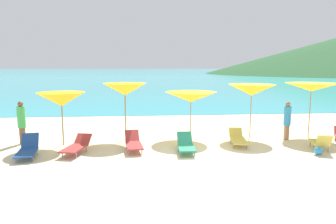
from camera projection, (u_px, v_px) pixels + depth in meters
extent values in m
cube|color=beige|center=(172.00, 116.00, 20.20)|extent=(50.00, 100.00, 0.30)
cube|color=#2DADBC|center=(144.00, 71.00, 236.27)|extent=(650.00, 440.00, 0.02)
cylinder|color=#9E7F59|center=(62.00, 121.00, 11.95)|extent=(0.05, 0.05, 1.98)
cone|color=yellow|center=(61.00, 99.00, 11.82)|extent=(1.96, 1.96, 0.55)
sphere|color=#9E7F59|center=(61.00, 95.00, 11.80)|extent=(0.07, 0.07, 0.07)
cylinder|color=#9E7F59|center=(125.00, 113.00, 12.97)|extent=(0.06, 0.06, 2.28)
cone|color=yellow|center=(125.00, 89.00, 12.82)|extent=(1.88, 1.88, 0.51)
sphere|color=#9E7F59|center=(125.00, 86.00, 12.80)|extent=(0.07, 0.07, 0.07)
cylinder|color=#9E7F59|center=(191.00, 116.00, 13.19)|extent=(0.04, 0.04, 1.92)
cone|color=yellow|center=(191.00, 97.00, 13.06)|extent=(2.40, 2.40, 0.45)
sphere|color=#9E7F59|center=(191.00, 94.00, 13.04)|extent=(0.07, 0.07, 0.07)
cylinder|color=#9E7F59|center=(251.00, 112.00, 13.39)|extent=(0.04, 0.04, 2.21)
cone|color=yellow|center=(252.00, 90.00, 13.25)|extent=(2.26, 2.26, 0.49)
sphere|color=#9E7F59|center=(252.00, 86.00, 13.23)|extent=(0.07, 0.07, 0.07)
cylinder|color=#9E7F59|center=(310.00, 111.00, 13.57)|extent=(0.05, 0.05, 2.29)
cone|color=yellow|center=(311.00, 87.00, 13.41)|extent=(2.33, 2.33, 0.37)
sphere|color=#9E7F59|center=(312.00, 84.00, 13.39)|extent=(0.07, 0.07, 0.07)
cube|color=#D8BF4C|center=(239.00, 140.00, 11.91)|extent=(0.75, 1.36, 0.05)
cube|color=#D8BF4C|center=(236.00, 132.00, 12.70)|extent=(0.58, 0.46, 0.34)
cylinder|color=gray|center=(234.00, 146.00, 11.54)|extent=(0.04, 0.04, 0.21)
cylinder|color=gray|center=(246.00, 146.00, 11.50)|extent=(0.04, 0.04, 0.21)
cylinder|color=gray|center=(231.00, 140.00, 12.43)|extent=(0.04, 0.04, 0.21)
cylinder|color=gray|center=(242.00, 141.00, 12.39)|extent=(0.04, 0.04, 0.21)
cube|color=#268C66|center=(187.00, 148.00, 10.83)|extent=(0.63, 1.06, 0.05)
cube|color=#268C66|center=(185.00, 138.00, 11.55)|extent=(0.58, 0.53, 0.41)
cylinder|color=gray|center=(180.00, 154.00, 10.53)|extent=(0.04, 0.04, 0.20)
cylinder|color=gray|center=(195.00, 154.00, 10.55)|extent=(0.04, 0.04, 0.20)
cylinder|color=gray|center=(179.00, 148.00, 11.25)|extent=(0.04, 0.04, 0.20)
cylinder|color=gray|center=(192.00, 148.00, 11.27)|extent=(0.04, 0.04, 0.20)
cylinder|color=gray|center=(335.00, 138.00, 12.98)|extent=(0.04, 0.04, 0.17)
cube|color=#D8BF4C|center=(319.00, 142.00, 11.51)|extent=(0.80, 1.13, 0.05)
cube|color=#D8BF4C|center=(324.00, 141.00, 10.88)|extent=(0.55, 0.40, 0.45)
cylinder|color=gray|center=(323.00, 144.00, 11.79)|extent=(0.04, 0.04, 0.22)
cylinder|color=gray|center=(310.00, 144.00, 11.88)|extent=(0.04, 0.04, 0.22)
cylinder|color=gray|center=(328.00, 149.00, 11.09)|extent=(0.04, 0.04, 0.22)
cylinder|color=gray|center=(315.00, 148.00, 11.18)|extent=(0.04, 0.04, 0.22)
cube|color=#A53333|center=(74.00, 148.00, 10.73)|extent=(0.87, 1.29, 0.05)
cube|color=#A53333|center=(83.00, 139.00, 11.46)|extent=(0.65, 0.53, 0.36)
cylinder|color=gray|center=(62.00, 155.00, 10.42)|extent=(0.04, 0.04, 0.21)
cylinder|color=gray|center=(76.00, 155.00, 10.34)|extent=(0.04, 0.04, 0.21)
cylinder|color=gray|center=(73.00, 148.00, 11.23)|extent=(0.04, 0.04, 0.21)
cylinder|color=gray|center=(86.00, 149.00, 11.15)|extent=(0.04, 0.04, 0.21)
cube|color=#A53333|center=(134.00, 146.00, 11.13)|extent=(0.71, 1.25, 0.05)
cube|color=#A53333|center=(132.00, 136.00, 11.87)|extent=(0.59, 0.49, 0.41)
cylinder|color=gray|center=(128.00, 152.00, 10.74)|extent=(0.04, 0.04, 0.21)
cylinder|color=gray|center=(142.00, 151.00, 10.84)|extent=(0.04, 0.04, 0.21)
cylinder|color=gray|center=(127.00, 146.00, 11.54)|extent=(0.04, 0.04, 0.21)
cylinder|color=gray|center=(139.00, 145.00, 11.64)|extent=(0.04, 0.04, 0.21)
cube|color=#1E478C|center=(26.00, 153.00, 10.28)|extent=(0.77, 1.23, 0.05)
cube|color=#1E478C|center=(30.00, 141.00, 10.95)|extent=(0.62, 0.44, 0.52)
cylinder|color=gray|center=(16.00, 160.00, 9.90)|extent=(0.04, 0.04, 0.18)
cylinder|color=gray|center=(33.00, 159.00, 10.02)|extent=(0.04, 0.04, 0.18)
cylinder|color=gray|center=(21.00, 153.00, 10.67)|extent=(0.04, 0.04, 0.18)
cylinder|color=gray|center=(37.00, 152.00, 10.79)|extent=(0.04, 0.04, 0.18)
cylinder|color=#A3704C|center=(286.00, 133.00, 12.95)|extent=(0.22, 0.22, 0.63)
cylinder|color=#3399D8|center=(287.00, 116.00, 12.85)|extent=(0.29, 0.29, 0.81)
sphere|color=#A3704C|center=(288.00, 104.00, 12.77)|extent=(0.20, 0.20, 0.20)
cylinder|color=brown|center=(23.00, 136.00, 12.28)|extent=(0.23, 0.23, 0.66)
cylinder|color=#3FB259|center=(21.00, 117.00, 12.17)|extent=(0.31, 0.31, 0.86)
sphere|color=brown|center=(20.00, 104.00, 12.09)|extent=(0.22, 0.22, 0.22)
sphere|color=#3399D8|center=(318.00, 151.00, 10.74)|extent=(0.30, 0.30, 0.30)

